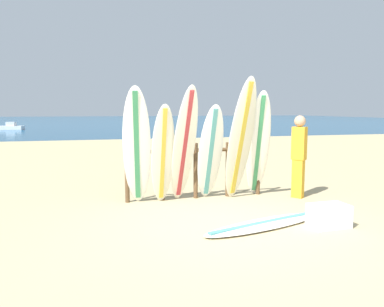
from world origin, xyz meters
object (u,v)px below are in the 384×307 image
surfboard_leaning_center_right (241,140)px  cooler_box (329,216)px  surfboard_leaning_center_left (184,145)px  surfboard_leaning_center (210,153)px  small_boat_offshore (11,127)px  surfboard_rack (196,165)px  surfboard_leaning_left (163,154)px  beachgoer_standing (299,153)px  surfboard_leaning_right (258,145)px  surfboard_lying_on_sand (265,224)px  surfboard_leaning_far_left (137,147)px

surfboard_leaning_center_right → cooler_box: 2.34m
surfboard_leaning_center_left → surfboard_leaning_center_right: 1.15m
surfboard_leaning_center → surfboard_leaning_center_right: bearing=-16.5°
small_boat_offshore → surfboard_rack: bearing=-72.3°
small_boat_offshore → surfboard_leaning_center_left: bearing=-73.0°
surfboard_leaning_left → cooler_box: 3.21m
surfboard_leaning_center_left → cooler_box: bearing=-48.0°
surfboard_leaning_center_left → beachgoer_standing: bearing=-4.3°
surfboard_leaning_center_right → surfboard_leaning_right: surfboard_leaning_center_right is taller
surfboard_leaning_center_left → small_boat_offshore: surfboard_leaning_center_left is taller
surfboard_leaning_center_right → beachgoer_standing: bearing=-3.2°
surfboard_rack → surfboard_lying_on_sand: (0.58, -2.10, -0.67)m
surfboard_leaning_left → small_boat_offshore: 31.04m
surfboard_rack → surfboard_leaning_center_right: surfboard_leaning_center_right is taller
surfboard_leaning_center_right → cooler_box: (0.72, -1.95, -1.07)m
surfboard_leaning_far_left → surfboard_leaning_center_left: 0.93m
surfboard_leaning_center → surfboard_leaning_center_right: surfboard_leaning_center_right is taller
surfboard_rack → surfboard_leaning_far_left: surfboard_leaning_far_left is taller
surfboard_leaning_center_left → small_boat_offshore: 31.21m
surfboard_leaning_far_left → surfboard_leaning_center_right: bearing=-4.1°
surfboard_leaning_far_left → surfboard_leaning_center_left: surfboard_leaning_center_left is taller
beachgoer_standing → cooler_box: bearing=-106.5°
surfboard_leaning_center_left → surfboard_leaning_center: (0.55, 0.06, -0.18)m
surfboard_leaning_center_left → cooler_box: surfboard_leaning_center_left is taller
surfboard_leaning_left → surfboard_leaning_center_left: surfboard_leaning_center_left is taller
surfboard_rack → cooler_box: size_ratio=4.89×
surfboard_leaning_left → surfboard_lying_on_sand: size_ratio=0.82×
surfboard_leaning_center_left → beachgoer_standing: (2.42, -0.18, -0.21)m
surfboard_leaning_left → small_boat_offshore: size_ratio=0.87×
beachgoer_standing → small_boat_offshore: (-11.51, 30.03, -0.70)m
surfboard_rack → surfboard_leaning_far_left: (-1.25, -0.28, 0.44)m
cooler_box → surfboard_leaning_far_left: bearing=141.2°
surfboard_rack → surfboard_leaning_center_left: surfboard_leaning_center_left is taller
surfboard_leaning_left → surfboard_leaning_center_left: (0.42, -0.05, 0.18)m
small_boat_offshore → surfboard_leaning_far_left: bearing=-74.7°
surfboard_leaning_center_right → surfboard_leaning_left: bearing=174.1°
surfboard_leaning_far_left → small_boat_offshore: size_ratio=1.02×
small_boat_offshore → surfboard_leaning_center: bearing=-72.0°
beachgoer_standing → surfboard_leaning_center_right: bearing=176.8°
surfboard_leaning_far_left → surfboard_lying_on_sand: 2.80m
cooler_box → surfboard_lying_on_sand: bearing=161.7°
surfboard_leaning_center_left → small_boat_offshore: bearing=107.0°
surfboard_leaning_far_left → surfboard_leaning_left: surfboard_leaning_far_left is taller
surfboard_leaning_center_left → surfboard_leaning_center_right: bearing=-5.5°
surfboard_rack → surfboard_leaning_center: (0.24, -0.26, 0.28)m
surfboard_rack → beachgoer_standing: bearing=-13.5°
surfboard_leaning_left → surfboard_leaning_center: bearing=0.7°
surfboard_leaning_center_left → surfboard_lying_on_sand: surfboard_leaning_center_left is taller
surfboard_rack → small_boat_offshore: (-9.41, 29.52, -0.45)m
surfboard_leaning_left → surfboard_leaning_right: 2.02m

